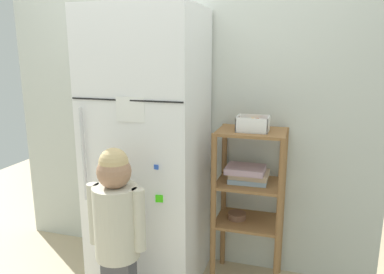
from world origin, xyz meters
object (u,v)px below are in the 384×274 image
refrigerator (149,151)px  fruit_bin (255,125)px  child_standing (117,221)px  pantry_shelf_unit (249,188)px

refrigerator → fruit_bin: (0.67, 0.10, 0.19)m
fruit_bin → child_standing: bearing=-137.4°
child_standing → pantry_shelf_unit: bearing=44.6°
child_standing → pantry_shelf_unit: (0.63, 0.62, 0.04)m
child_standing → fruit_bin: (0.65, 0.60, 0.46)m
refrigerator → pantry_shelf_unit: (0.64, 0.12, -0.23)m
refrigerator → pantry_shelf_unit: bearing=10.7°
refrigerator → child_standing: 0.56m
child_standing → pantry_shelf_unit: 0.88m
refrigerator → fruit_bin: bearing=8.9°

